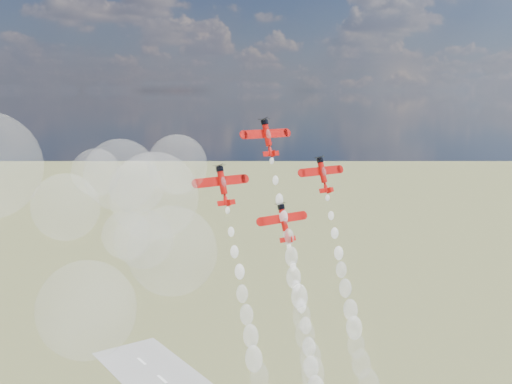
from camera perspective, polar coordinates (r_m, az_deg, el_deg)
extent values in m
cylinder|color=red|center=(152.90, 1.05, 5.49)|extent=(1.57, 3.38, 6.01)
cylinder|color=black|center=(153.55, 0.83, 6.62)|extent=(1.79, 2.06, 1.64)
cube|color=red|center=(153.28, 0.94, 5.57)|extent=(13.66, 0.96, 2.20)
cube|color=white|center=(151.25, -0.22, 5.50)|extent=(5.37, 0.23, 0.59)
cube|color=white|center=(155.57, 2.02, 5.61)|extent=(5.37, 0.23, 0.59)
cube|color=red|center=(151.87, 1.44, 3.68)|extent=(4.93, 0.53, 1.21)
cube|color=red|center=(151.17, 1.64, 3.67)|extent=(0.16, 2.27, 2.00)
ellipsoid|color=silver|center=(152.40, 1.19, 5.51)|extent=(1.23, 1.94, 2.98)
cone|color=red|center=(152.10, 1.36, 3.99)|extent=(1.57, 2.43, 3.26)
cylinder|color=red|center=(142.35, -3.24, 0.95)|extent=(1.57, 3.38, 6.01)
cylinder|color=black|center=(142.80, -3.47, 2.17)|extent=(1.79, 2.06, 1.64)
cube|color=red|center=(142.72, -3.35, 1.05)|extent=(13.66, 0.96, 2.20)
cube|color=white|center=(140.96, -4.65, 0.90)|extent=(5.37, 0.23, 0.59)
cube|color=white|center=(144.78, -2.13, 1.16)|extent=(5.37, 0.23, 0.59)
cube|color=red|center=(141.62, -2.84, -1.03)|extent=(4.93, 0.53, 1.21)
cube|color=red|center=(140.89, -2.65, -1.05)|extent=(0.16, 2.27, 2.00)
ellipsoid|color=silver|center=(141.81, -3.11, 0.95)|extent=(1.23, 1.94, 2.98)
cone|color=red|center=(141.81, -2.93, -0.68)|extent=(1.57, 2.43, 3.26)
cylinder|color=red|center=(160.99, 6.34, 1.91)|extent=(1.57, 3.38, 6.01)
cylinder|color=black|center=(161.39, 6.12, 2.99)|extent=(1.79, 2.06, 1.64)
cube|color=red|center=(161.32, 6.22, 2.00)|extent=(13.66, 0.96, 2.20)
cube|color=white|center=(159.03, 5.19, 1.89)|extent=(5.37, 0.23, 0.59)
cube|color=white|center=(163.86, 7.17, 2.08)|extent=(5.37, 0.23, 0.59)
cube|color=red|center=(160.35, 6.73, 0.17)|extent=(4.93, 0.53, 1.21)
cube|color=red|center=(159.70, 6.94, 0.15)|extent=(0.16, 2.27, 2.00)
ellipsoid|color=silver|center=(160.52, 6.48, 1.92)|extent=(1.23, 1.94, 2.98)
cone|color=red|center=(160.51, 6.64, 0.48)|extent=(1.57, 2.43, 3.26)
cylinder|color=red|center=(150.16, 2.64, -2.64)|extent=(1.57, 3.38, 6.01)
cylinder|color=black|center=(150.35, 2.41, -1.47)|extent=(1.79, 2.06, 1.64)
cube|color=red|center=(150.49, 2.53, -2.53)|extent=(13.66, 0.96, 2.20)
cube|color=white|center=(148.42, 1.37, -2.72)|extent=(5.37, 0.23, 0.59)
cube|color=white|center=(152.83, 3.60, -2.37)|extent=(5.37, 0.23, 0.59)
cube|color=red|center=(149.84, 3.05, -4.52)|extent=(4.93, 0.53, 1.21)
cube|color=red|center=(149.17, 3.26, -4.56)|extent=(0.16, 2.27, 2.00)
ellipsoid|color=silver|center=(149.66, 2.79, -2.64)|extent=(1.23, 1.94, 2.98)
cone|color=red|center=(149.95, 2.96, -4.18)|extent=(1.57, 2.43, 3.26)
sphere|color=white|center=(151.71, 1.51, 3.00)|extent=(1.02, 1.02, 1.01)
sphere|color=white|center=(150.89, 1.87, 1.12)|extent=(1.40, 1.40, 1.40)
sphere|color=white|center=(150.52, 2.24, -0.73)|extent=(1.78, 1.78, 1.78)
sphere|color=white|center=(150.33, 2.60, -2.42)|extent=(2.16, 2.16, 2.16)
sphere|color=white|center=(149.94, 3.09, -4.31)|extent=(2.55, 2.55, 2.55)
sphere|color=white|center=(150.10, 3.39, -6.15)|extent=(2.93, 2.93, 2.93)
sphere|color=white|center=(150.22, 3.61, -8.13)|extent=(3.32, 3.32, 3.31)
sphere|color=white|center=(150.25, 4.15, -9.91)|extent=(3.70, 3.70, 3.70)
sphere|color=white|center=(150.33, 4.36, -11.69)|extent=(4.08, 4.08, 4.08)
sphere|color=white|center=(151.36, 4.69, -13.42)|extent=(4.46, 4.46, 4.47)
sphere|color=white|center=(152.58, 5.20, -15.43)|extent=(4.85, 4.85, 4.85)
sphere|color=white|center=(153.29, 5.43, -16.83)|extent=(5.23, 5.23, 5.23)
sphere|color=white|center=(141.56, -2.73, -1.75)|extent=(1.02, 1.02, 1.01)
sphere|color=white|center=(141.39, -2.39, -3.81)|extent=(1.40, 1.40, 1.40)
sphere|color=white|center=(141.16, -2.07, -5.71)|extent=(1.78, 1.78, 1.78)
sphere|color=white|center=(141.10, -1.57, -7.60)|extent=(2.16, 2.16, 2.16)
sphere|color=white|center=(141.00, -1.32, -9.66)|extent=(2.55, 2.55, 2.55)
sphere|color=white|center=(141.77, -0.91, -11.60)|extent=(2.93, 2.93, 2.93)
sphere|color=white|center=(142.53, -0.50, -13.56)|extent=(3.31, 3.32, 3.31)
sphere|color=white|center=(142.54, -0.21, -15.61)|extent=(3.70, 3.70, 3.70)
sphere|color=white|center=(144.26, 0.33, -17.19)|extent=(4.08, 4.08, 4.08)
sphere|color=white|center=(160.20, 6.83, -0.56)|extent=(1.02, 1.02, 1.01)
sphere|color=white|center=(159.84, 7.16, -2.25)|extent=(1.40, 1.40, 1.40)
sphere|color=white|center=(159.95, 7.50, -3.91)|extent=(1.78, 1.78, 1.78)
sphere|color=white|center=(160.01, 7.88, -5.78)|extent=(2.16, 2.16, 2.16)
sphere|color=white|center=(159.96, 8.12, -7.33)|extent=(2.55, 2.55, 2.55)
sphere|color=white|center=(160.40, 8.50, -9.04)|extent=(2.93, 2.93, 2.93)
sphere|color=white|center=(160.57, 8.99, -11.02)|extent=(3.31, 3.32, 3.31)
sphere|color=white|center=(160.93, 9.33, -12.62)|extent=(3.70, 3.70, 3.70)
sphere|color=white|center=(162.30, 9.51, -14.22)|extent=(4.08, 4.08, 4.08)
sphere|color=white|center=(163.30, 9.99, -15.84)|extent=(4.46, 4.46, 4.47)
sphere|color=white|center=(164.26, 10.70, -17.57)|extent=(4.85, 4.85, 4.85)
sphere|color=white|center=(149.87, 3.16, -5.22)|extent=(1.02, 1.02, 1.01)
sphere|color=white|center=(149.86, 3.55, -7.04)|extent=(1.40, 1.40, 1.40)
sphere|color=white|center=(150.06, 3.84, -8.90)|extent=(1.78, 1.78, 1.78)
sphere|color=white|center=(150.66, 4.32, -10.75)|extent=(2.16, 2.16, 2.16)
sphere|color=white|center=(150.96, 4.75, -12.55)|extent=(2.55, 2.55, 2.55)
sphere|color=white|center=(152.05, 5.07, -14.48)|extent=(2.93, 2.93, 2.93)
sphere|color=white|center=(152.83, 5.26, -16.28)|extent=(3.32, 3.31, 3.31)
sphere|color=white|center=(144.40, -12.76, 1.57)|extent=(17.19, 17.19, 17.19)
sphere|color=white|center=(138.72, -17.66, -1.38)|extent=(14.95, 14.95, 14.95)
sphere|color=white|center=(142.63, -14.99, 1.80)|extent=(11.10, 11.10, 11.10)
sphere|color=white|center=(143.55, -7.97, -5.58)|extent=(21.44, 21.44, 21.44)
sphere|color=white|center=(134.68, -15.82, -10.75)|extent=(21.20, 21.20, 21.20)
sphere|color=white|center=(145.83, -10.64, -4.42)|extent=(14.20, 14.20, 14.20)
sphere|color=white|center=(147.60, -11.29, 0.49)|extent=(13.21, 13.21, 13.21)
sphere|color=white|center=(138.62, -7.49, 2.62)|extent=(13.81, 13.81, 13.81)
sphere|color=white|center=(128.11, -12.21, -4.02)|extent=(10.33, 10.33, 10.33)
sphere|color=white|center=(139.02, -9.63, -0.38)|extent=(20.32, 20.32, 20.32)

